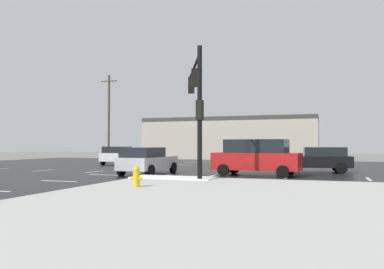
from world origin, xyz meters
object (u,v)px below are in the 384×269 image
sedan_white (120,155)px  traffic_signal_mast (197,94)px  fire_hydrant (136,176)px  sedan_black (316,159)px  suv_red (256,156)px  utility_pole_distant (109,115)px  sedan_silver (147,160)px

sedan_white → traffic_signal_mast: bearing=-139.5°
fire_hydrant → sedan_black: bearing=62.4°
traffic_signal_mast → sedan_black: 9.66m
suv_red → sedan_white: bearing=-27.1°
suv_red → utility_pole_distant: utility_pole_distant is taller
fire_hydrant → suv_red: (3.19, 8.37, 0.55)m
traffic_signal_mast → suv_red: (2.40, 3.45, -3.17)m
traffic_signal_mast → utility_pole_distant: size_ratio=0.57×
sedan_white → sedan_black: size_ratio=0.99×
traffic_signal_mast → sedan_white: bearing=19.6°
fire_hydrant → utility_pole_distant: size_ratio=0.07×
fire_hydrant → sedan_white: bearing=121.6°
utility_pole_distant → sedan_silver: bearing=-54.2°
traffic_signal_mast → fire_hydrant: traffic_signal_mast is taller
sedan_silver → utility_pole_distant: size_ratio=0.42×
fire_hydrant → sedan_white: (-10.30, 16.72, 0.32)m
suv_red → sedan_silver: 6.25m
traffic_signal_mast → sedan_silver: traffic_signal_mast is taller
traffic_signal_mast → sedan_silver: size_ratio=1.35×
sedan_white → fire_hydrant: bearing=-151.0°
sedan_black → traffic_signal_mast: bearing=46.2°
sedan_white → sedan_black: bearing=-108.3°
sedan_black → sedan_silver: bearing=23.3°
suv_red → utility_pole_distant: size_ratio=0.46×
sedan_black → fire_hydrant: bearing=56.2°
traffic_signal_mast → fire_hydrant: 6.22m
sedan_black → sedan_silver: (-9.18, -5.19, 0.00)m
sedan_black → utility_pole_distant: utility_pole_distant is taller
fire_hydrant → sedan_black: (6.31, 12.08, 0.32)m
traffic_signal_mast → fire_hydrant: bearing=147.3°
sedan_black → utility_pole_distant: 31.79m
suv_red → sedan_silver: suv_red is taller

